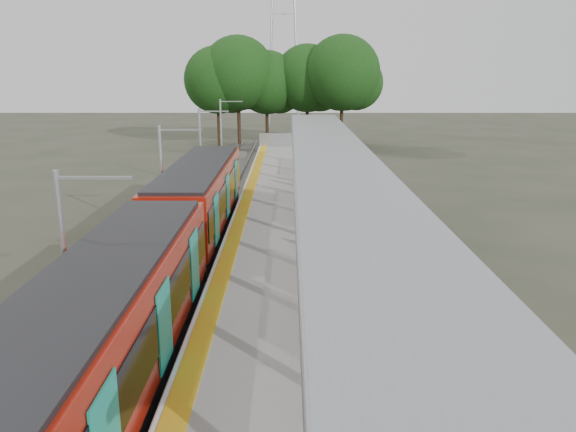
# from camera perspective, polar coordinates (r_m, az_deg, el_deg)

# --- Properties ---
(trackbed) EXTENTS (3.00, 70.00, 0.24)m
(trackbed) POSITION_cam_1_polar(r_m,az_deg,el_deg) (28.82, -8.45, -1.24)
(trackbed) COLOR #59544C
(trackbed) RESTS_ON ground
(platform) EXTENTS (6.00, 50.00, 1.00)m
(platform) POSITION_cam_1_polar(r_m,az_deg,el_deg) (28.40, 0.53, -0.52)
(platform) COLOR gray
(platform) RESTS_ON ground
(tactile_strip) EXTENTS (0.60, 50.00, 0.02)m
(tactile_strip) POSITION_cam_1_polar(r_m,az_deg,el_deg) (28.37, -4.62, 0.49)
(tactile_strip) COLOR gold
(tactile_strip) RESTS_ON platform
(end_fence) EXTENTS (6.00, 0.10, 1.20)m
(end_fence) POSITION_cam_1_polar(r_m,az_deg,el_deg) (52.74, 0.34, 7.77)
(end_fence) COLOR #9EA0A5
(end_fence) RESTS_ON platform
(train) EXTENTS (2.74, 27.60, 3.62)m
(train) POSITION_cam_1_polar(r_m,az_deg,el_deg) (20.49, -11.99, -2.36)
(train) COLOR black
(train) RESTS_ON ground
(canopy) EXTENTS (3.27, 38.00, 3.66)m
(canopy) POSITION_cam_1_polar(r_m,az_deg,el_deg) (23.96, 4.48, 5.64)
(canopy) COLOR #9EA0A5
(canopy) RESTS_ON platform
(tree_cluster) EXTENTS (20.26, 9.52, 11.43)m
(tree_cluster) POSITION_cam_1_polar(r_m,az_deg,el_deg) (60.20, -1.14, 13.96)
(tree_cluster) COLOR #382316
(tree_cluster) RESTS_ON ground
(catenary_masts) EXTENTS (2.08, 48.16, 5.40)m
(catenary_masts) POSITION_cam_1_polar(r_m,az_deg,el_deg) (27.54, -12.51, 3.80)
(catenary_masts) COLOR #9EA0A5
(catenary_masts) RESTS_ON ground
(bench_near) EXTENTS (0.46, 1.37, 0.93)m
(bench_near) POSITION_cam_1_polar(r_m,az_deg,el_deg) (14.13, 8.96, -12.69)
(bench_near) COLOR #0F164F
(bench_near) RESTS_ON platform
(bench_mid) EXTENTS (1.01, 1.66, 1.09)m
(bench_mid) POSITION_cam_1_polar(r_m,az_deg,el_deg) (24.69, 5.96, -0.35)
(bench_mid) COLOR #0F164F
(bench_mid) RESTS_ON platform
(bench_far) EXTENTS (1.12, 1.79, 1.18)m
(bench_far) POSITION_cam_1_polar(r_m,az_deg,el_deg) (35.57, 4.65, 4.39)
(bench_far) COLOR #0F164F
(bench_far) RESTS_ON platform
(info_pillar_near) EXTENTS (0.35, 0.35, 1.57)m
(info_pillar_near) POSITION_cam_1_polar(r_m,az_deg,el_deg) (21.07, 6.18, -2.70)
(info_pillar_near) COLOR beige
(info_pillar_near) RESTS_ON platform
(info_pillar_far) EXTENTS (0.37, 0.37, 1.64)m
(info_pillar_far) POSITION_cam_1_polar(r_m,az_deg,el_deg) (33.43, 2.50, 3.92)
(info_pillar_far) COLOR beige
(info_pillar_far) RESTS_ON platform
(litter_bin) EXTENTS (0.51, 0.51, 0.87)m
(litter_bin) POSITION_cam_1_polar(r_m,az_deg,el_deg) (27.09, 4.66, 0.72)
(litter_bin) COLOR #9EA0A5
(litter_bin) RESTS_ON platform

